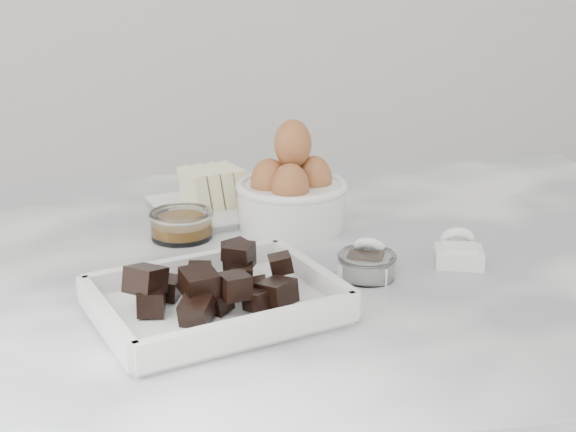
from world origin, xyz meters
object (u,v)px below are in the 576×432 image
(vanilla_spoon, at_px, (366,263))
(egg_bowl, at_px, (291,192))
(honey_bowl, at_px, (182,224))
(salt_spoon, at_px, (458,252))
(chocolate_dish, at_px, (216,292))
(zest_bowl, at_px, (367,264))
(sugar_ramekin, at_px, (310,199))
(butter_plate, at_px, (215,198))

(vanilla_spoon, bearing_deg, egg_bowl, 105.17)
(honey_bowl, relative_size, vanilla_spoon, 1.02)
(salt_spoon, bearing_deg, honey_bowl, 154.63)
(vanilla_spoon, bearing_deg, chocolate_dish, -157.65)
(egg_bowl, bearing_deg, salt_spoon, -45.67)
(chocolate_dish, bearing_deg, zest_bowl, 20.21)
(chocolate_dish, xyz_separation_m, zest_bowl, (0.18, 0.07, -0.01))
(sugar_ramekin, bearing_deg, egg_bowl, -148.58)
(chocolate_dish, relative_size, honey_bowl, 3.39)
(zest_bowl, xyz_separation_m, salt_spoon, (0.12, 0.02, -0.00))
(chocolate_dish, bearing_deg, salt_spoon, 16.41)
(butter_plate, xyz_separation_m, zest_bowl, (0.14, -0.26, -0.01))
(butter_plate, bearing_deg, salt_spoon, -42.49)
(butter_plate, xyz_separation_m, salt_spoon, (0.26, -0.24, -0.01))
(vanilla_spoon, bearing_deg, sugar_ramekin, 95.79)
(egg_bowl, bearing_deg, zest_bowl, -75.95)
(honey_bowl, xyz_separation_m, salt_spoon, (0.32, -0.15, -0.00))
(honey_bowl, xyz_separation_m, zest_bowl, (0.20, -0.17, -0.00))
(chocolate_dish, xyz_separation_m, egg_bowl, (0.13, 0.26, 0.02))
(butter_plate, distance_m, vanilla_spoon, 0.30)
(egg_bowl, xyz_separation_m, salt_spoon, (0.17, -0.17, -0.03))
(butter_plate, relative_size, zest_bowl, 2.94)
(butter_plate, relative_size, egg_bowl, 1.32)
(sugar_ramekin, height_order, honey_bowl, sugar_ramekin)
(egg_bowl, xyz_separation_m, vanilla_spoon, (0.05, -0.19, -0.03))
(chocolate_dish, distance_m, vanilla_spoon, 0.20)
(zest_bowl, bearing_deg, honey_bowl, 138.89)
(honey_bowl, distance_m, salt_spoon, 0.35)
(zest_bowl, xyz_separation_m, vanilla_spoon, (0.00, 0.01, -0.00))
(butter_plate, bearing_deg, egg_bowl, -36.02)
(zest_bowl, bearing_deg, egg_bowl, 104.05)
(chocolate_dish, distance_m, butter_plate, 0.33)
(butter_plate, bearing_deg, honey_bowl, -120.41)
(chocolate_dish, distance_m, zest_bowl, 0.19)
(egg_bowl, bearing_deg, chocolate_dish, -116.60)
(sugar_ramekin, bearing_deg, salt_spoon, -53.95)
(honey_bowl, height_order, vanilla_spoon, vanilla_spoon)
(butter_plate, height_order, vanilla_spoon, butter_plate)
(zest_bowl, height_order, vanilla_spoon, vanilla_spoon)
(chocolate_dish, distance_m, honey_bowl, 0.24)
(sugar_ramekin, distance_m, salt_spoon, 0.24)
(vanilla_spoon, relative_size, salt_spoon, 1.04)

